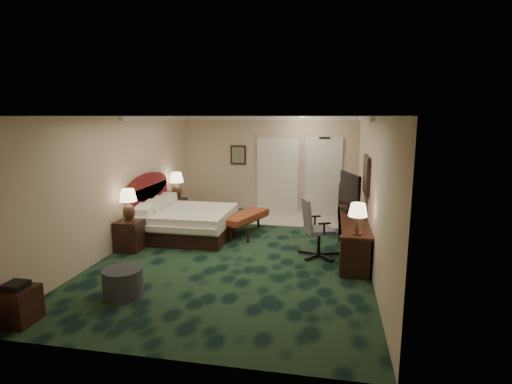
% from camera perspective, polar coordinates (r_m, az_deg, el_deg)
% --- Properties ---
extents(floor, '(5.00, 7.50, 0.00)m').
position_cam_1_polar(floor, '(8.21, -2.25, -8.44)').
color(floor, black).
rests_on(floor, ground).
extents(ceiling, '(5.00, 7.50, 0.00)m').
position_cam_1_polar(ceiling, '(7.76, -2.40, 10.75)').
color(ceiling, silver).
rests_on(ceiling, wall_back).
extents(wall_back, '(5.00, 0.00, 2.70)m').
position_cam_1_polar(wall_back, '(11.52, 1.89, 4.01)').
color(wall_back, '#C6B29A').
rests_on(wall_back, ground).
extents(wall_front, '(5.00, 0.00, 2.70)m').
position_cam_1_polar(wall_front, '(4.40, -13.48, -7.35)').
color(wall_front, '#C6B29A').
rests_on(wall_front, ground).
extents(wall_left, '(0.00, 7.50, 2.70)m').
position_cam_1_polar(wall_left, '(8.78, -18.44, 1.36)').
color(wall_left, '#C6B29A').
rests_on(wall_left, ground).
extents(wall_right, '(0.00, 7.50, 2.70)m').
position_cam_1_polar(wall_right, '(7.71, 16.08, 0.26)').
color(wall_right, '#C6B29A').
rests_on(wall_right, ground).
extents(crown_molding, '(5.00, 7.50, 0.10)m').
position_cam_1_polar(crown_molding, '(7.76, -2.40, 10.38)').
color(crown_molding, silver).
rests_on(crown_molding, wall_back).
extents(tile_patch, '(3.20, 1.70, 0.01)m').
position_cam_1_polar(tile_patch, '(10.83, 5.87, -3.71)').
color(tile_patch, beige).
rests_on(tile_patch, ground).
extents(headboard, '(0.12, 2.00, 1.40)m').
position_cam_1_polar(headboard, '(9.74, -15.07, -1.47)').
color(headboard, '#470B10').
rests_on(headboard, ground).
extents(entry_door, '(1.02, 0.06, 2.18)m').
position_cam_1_polar(entry_door, '(11.40, 9.58, 2.27)').
color(entry_door, silver).
rests_on(entry_door, ground).
extents(closet_doors, '(1.20, 0.06, 2.10)m').
position_cam_1_polar(closet_doors, '(11.49, 3.08, 2.47)').
color(closet_doors, silver).
rests_on(closet_doors, ground).
extents(wall_art, '(0.45, 0.06, 0.55)m').
position_cam_1_polar(wall_art, '(11.63, -2.54, 5.30)').
color(wall_art, '#456355').
rests_on(wall_art, wall_back).
extents(wall_mirror, '(0.05, 0.95, 0.75)m').
position_cam_1_polar(wall_mirror, '(8.27, 15.51, 2.37)').
color(wall_mirror, white).
rests_on(wall_mirror, wall_right).
extents(bed, '(1.97, 1.83, 0.62)m').
position_cam_1_polar(bed, '(9.25, -9.75, -4.37)').
color(bed, white).
rests_on(bed, ground).
extents(nightstand_near, '(0.49, 0.56, 0.61)m').
position_cam_1_polar(nightstand_near, '(8.62, -17.46, -5.87)').
color(nightstand_near, black).
rests_on(nightstand_near, ground).
extents(nightstand_far, '(0.44, 0.50, 0.55)m').
position_cam_1_polar(nightstand_far, '(10.87, -11.26, -2.36)').
color(nightstand_far, black).
rests_on(nightstand_far, ground).
extents(lamp_near, '(0.42, 0.42, 0.65)m').
position_cam_1_polar(lamp_near, '(8.44, -17.75, -1.79)').
color(lamp_near, '#311C13').
rests_on(lamp_near, nightstand_near).
extents(lamp_far, '(0.42, 0.42, 0.70)m').
position_cam_1_polar(lamp_far, '(10.78, -11.26, 0.92)').
color(lamp_far, '#311C13').
rests_on(lamp_far, nightstand_far).
extents(bed_bench, '(0.95, 1.52, 0.49)m').
position_cam_1_polar(bed_bench, '(9.30, -1.58, -4.57)').
color(bed_bench, maroon).
rests_on(bed_bench, ground).
extents(ottoman, '(0.75, 0.75, 0.43)m').
position_cam_1_polar(ottoman, '(6.53, -18.49, -12.17)').
color(ottoman, '#2C2D32').
rests_on(ottoman, ground).
extents(side_table, '(0.44, 0.44, 0.48)m').
position_cam_1_polar(side_table, '(6.32, -30.87, -13.73)').
color(side_table, black).
rests_on(side_table, ground).
extents(desk, '(0.55, 2.53, 0.73)m').
position_cam_1_polar(desk, '(8.11, 13.53, -6.28)').
color(desk, black).
rests_on(desk, ground).
extents(tv, '(0.41, 1.01, 0.80)m').
position_cam_1_polar(tv, '(8.63, 13.23, 0.00)').
color(tv, black).
rests_on(tv, desk).
extents(desk_lamp, '(0.32, 0.32, 0.55)m').
position_cam_1_polar(desk_lamp, '(6.92, 14.29, -3.75)').
color(desk_lamp, '#311C13').
rests_on(desk_lamp, desk).
extents(desk_chair, '(0.86, 0.83, 1.16)m').
position_cam_1_polar(desk_chair, '(7.84, 9.03, -5.06)').
color(desk_chair, '#565658').
rests_on(desk_chair, ground).
extents(minibar, '(0.47, 0.84, 0.89)m').
position_cam_1_polar(minibar, '(11.00, 12.89, -1.36)').
color(minibar, black).
rests_on(minibar, ground).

